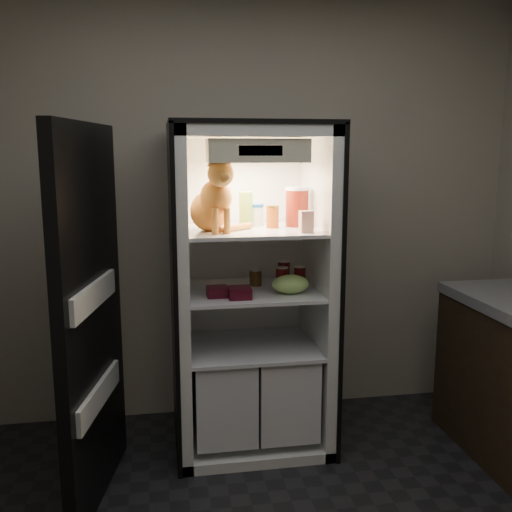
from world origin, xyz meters
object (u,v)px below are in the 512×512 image
(condiment_jar, at_px, (256,277))
(berry_box_left, at_px, (217,292))
(grape_bag, at_px, (291,284))
(berry_box_right, at_px, (240,293))
(salsa_jar, at_px, (272,217))
(parmesan_shaker, at_px, (246,210))
(tabby_cat, at_px, (213,203))
(cream_carton, at_px, (306,222))
(mayo_tub, at_px, (256,215))
(soda_can_c, at_px, (282,278))
(soda_can_a, at_px, (284,272))
(soda_can_b, at_px, (300,277))
(pepper_jar, at_px, (297,207))
(refrigerator, at_px, (250,311))

(condiment_jar, distance_m, berry_box_left, 0.34)
(grape_bag, distance_m, berry_box_right, 0.30)
(salsa_jar, bearing_deg, parmesan_shaker, 160.01)
(salsa_jar, bearing_deg, tabby_cat, -165.12)
(grape_bag, bearing_deg, cream_carton, -44.50)
(tabby_cat, relative_size, mayo_tub, 3.30)
(soda_can_c, relative_size, grape_bag, 0.62)
(tabby_cat, xyz_separation_m, soda_can_a, (0.44, 0.19, -0.44))
(parmesan_shaker, height_order, condiment_jar, parmesan_shaker)
(berry_box_right, bearing_deg, soda_can_c, 30.08)
(berry_box_left, bearing_deg, condiment_jar, 41.79)
(soda_can_b, relative_size, soda_can_c, 0.97)
(tabby_cat, bearing_deg, salsa_jar, -1.09)
(salsa_jar, relative_size, soda_can_c, 0.98)
(pepper_jar, height_order, soda_can_c, pepper_jar)
(mayo_tub, height_order, soda_can_a, mayo_tub)
(mayo_tub, xyz_separation_m, cream_carton, (0.22, -0.32, -0.01))
(refrigerator, relative_size, salsa_jar, 14.83)
(refrigerator, relative_size, parmesan_shaker, 9.35)
(soda_can_a, bearing_deg, tabby_cat, -156.02)
(soda_can_b, bearing_deg, grape_bag, -124.86)
(soda_can_b, relative_size, berry_box_right, 1.04)
(tabby_cat, distance_m, condiment_jar, 0.55)
(tabby_cat, height_order, pepper_jar, tabby_cat)
(refrigerator, relative_size, berry_box_left, 17.20)
(parmesan_shaker, height_order, soda_can_a, parmesan_shaker)
(refrigerator, distance_m, soda_can_c, 0.29)
(parmesan_shaker, height_order, salsa_jar, parmesan_shaker)
(tabby_cat, xyz_separation_m, soda_can_b, (0.50, 0.07, -0.44))
(soda_can_a, bearing_deg, berry_box_left, -149.70)
(cream_carton, xyz_separation_m, soda_can_c, (-0.10, 0.16, -0.34))
(soda_can_b, distance_m, berry_box_left, 0.51)
(tabby_cat, height_order, cream_carton, tabby_cat)
(soda_can_b, bearing_deg, pepper_jar, 94.85)
(mayo_tub, bearing_deg, refrigerator, -126.84)
(mayo_tub, bearing_deg, salsa_jar, -54.84)
(refrigerator, bearing_deg, cream_carton, -43.48)
(tabby_cat, xyz_separation_m, parmesan_shaker, (0.20, 0.14, -0.05))
(mayo_tub, xyz_separation_m, berry_box_right, (-0.14, -0.31, -0.38))
(tabby_cat, relative_size, parmesan_shaker, 2.07)
(berry_box_left, bearing_deg, refrigerator, 42.36)
(soda_can_b, bearing_deg, soda_can_c, -168.11)
(berry_box_left, bearing_deg, soda_can_c, 14.33)
(refrigerator, bearing_deg, salsa_jar, -19.61)
(soda_can_a, bearing_deg, grape_bag, -93.66)
(cream_carton, bearing_deg, soda_can_b, 85.22)
(cream_carton, distance_m, soda_can_b, 0.39)
(mayo_tub, relative_size, soda_can_a, 0.93)
(mayo_tub, distance_m, pepper_jar, 0.24)
(soda_can_c, bearing_deg, parmesan_shaker, 151.92)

